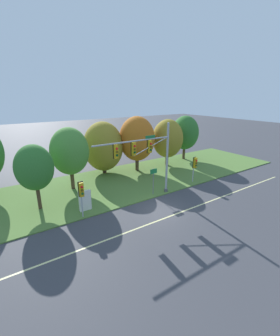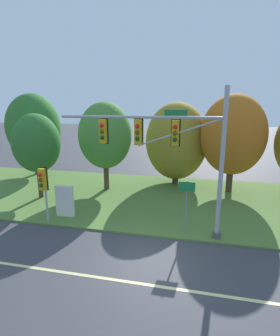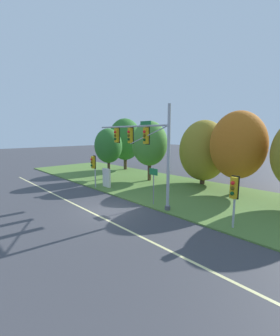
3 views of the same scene
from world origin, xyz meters
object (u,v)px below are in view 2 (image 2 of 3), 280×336
at_px(tree_behind_signpost, 105,136).
at_px(tree_tall_centre, 233,135).
at_px(tree_left_of_mast, 36,143).
at_px(info_kiosk, 65,201).
at_px(tree_mid_verge, 176,141).
at_px(route_sign_post, 186,199).
at_px(tree_nearest_road, 34,127).
at_px(traffic_signal_mast, 169,145).
at_px(pedestrian_signal_near_kerb, 43,183).

relative_size(tree_behind_signpost, tree_tall_centre, 0.93).
bearing_deg(tree_left_of_mast, info_kiosk, -38.12).
height_order(tree_mid_verge, tree_tall_centre, tree_tall_centre).
distance_m(route_sign_post, tree_nearest_road, 17.72).
bearing_deg(route_sign_post, traffic_signal_mast, -168.39).
height_order(route_sign_post, tree_left_of_mast, tree_left_of_mast).
xyz_separation_m(tree_nearest_road, tree_mid_verge, (13.51, -0.17, -0.92)).
xyz_separation_m(tree_nearest_road, tree_tall_centre, (17.79, -1.64, -0.13)).
distance_m(route_sign_post, tree_behind_signpost, 9.34).
relative_size(tree_left_of_mast, tree_behind_signpost, 0.88).
height_order(traffic_signal_mast, tree_nearest_road, tree_nearest_road).
distance_m(traffic_signal_mast, tree_tall_centre, 8.75).
xyz_separation_m(tree_behind_signpost, info_kiosk, (-0.63, -5.56, -3.34)).
bearing_deg(pedestrian_signal_near_kerb, tree_nearest_road, 125.71).
bearing_deg(pedestrian_signal_near_kerb, route_sign_post, 3.70).
bearing_deg(tree_left_of_mast, traffic_signal_mast, -19.72).
xyz_separation_m(pedestrian_signal_near_kerb, tree_tall_centre, (10.75, 8.16, 2.02)).
bearing_deg(tree_tall_centre, pedestrian_signal_near_kerb, -142.82).
xyz_separation_m(traffic_signal_mast, tree_left_of_mast, (-9.65, 3.46, -0.70)).
relative_size(pedestrian_signal_near_kerb, tree_nearest_road, 0.43).
relative_size(route_sign_post, tree_behind_signpost, 0.42).
bearing_deg(tree_tall_centre, tree_behind_signpost, -171.19).
distance_m(pedestrian_signal_near_kerb, tree_left_of_mast, 4.94).
bearing_deg(traffic_signal_mast, tree_behind_signpost, 131.50).
relative_size(traffic_signal_mast, tree_nearest_road, 1.09).
relative_size(tree_mid_verge, info_kiosk, 3.60).
bearing_deg(info_kiosk, tree_nearest_road, 131.40).
relative_size(route_sign_post, tree_nearest_road, 0.37).
height_order(tree_nearest_road, tree_behind_signpost, tree_nearest_road).
height_order(route_sign_post, tree_mid_verge, tree_mid_verge).
distance_m(traffic_signal_mast, info_kiosk, 7.33).
distance_m(pedestrian_signal_near_kerb, tree_nearest_road, 12.25).
distance_m(traffic_signal_mast, tree_nearest_road, 16.84).
bearing_deg(tree_mid_verge, tree_tall_centre, -18.93).
bearing_deg(route_sign_post, tree_left_of_mast, 162.86).
bearing_deg(tree_nearest_road, info_kiosk, -48.60).
bearing_deg(tree_mid_verge, tree_behind_signpost, -150.62).
xyz_separation_m(tree_nearest_road, info_kiosk, (7.65, -8.68, -3.59)).
bearing_deg(tree_mid_verge, traffic_signal_mast, -87.48).
bearing_deg(pedestrian_signal_near_kerb, tree_mid_verge, 56.09).
bearing_deg(tree_tall_centre, info_kiosk, -145.24).
bearing_deg(tree_left_of_mast, route_sign_post, -17.14).
relative_size(tree_tall_centre, info_kiosk, 3.90).
xyz_separation_m(route_sign_post, tree_mid_verge, (-1.35, 9.12, 1.73)).
distance_m(tree_left_of_mast, info_kiosk, 5.25).
bearing_deg(tree_mid_verge, info_kiosk, -124.56).
bearing_deg(info_kiosk, traffic_signal_mast, -7.33).
height_order(tree_left_of_mast, tree_mid_verge, tree_mid_verge).
xyz_separation_m(traffic_signal_mast, pedestrian_signal_near_kerb, (-6.88, -0.31, -2.28)).
bearing_deg(pedestrian_signal_near_kerb, info_kiosk, 61.37).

